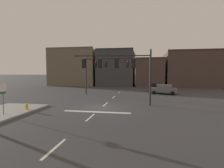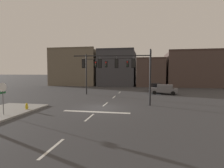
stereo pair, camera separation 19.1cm
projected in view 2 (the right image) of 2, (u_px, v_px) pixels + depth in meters
The scene contains 11 objects.
ground_plane at pixel (101, 108), 18.47m from camera, with size 400.00×400.00×0.00m, color #353538.
sidewalk_near_corner at pixel (0, 112), 16.06m from camera, with size 5.00×8.00×0.15m, color gray.
stop_bar_paint at pixel (96, 112), 16.51m from camera, with size 6.40×0.50×0.01m, color silver.
lane_centreline at pixel (105, 104), 20.43m from camera, with size 0.16×26.40×0.01m.
signal_mast_near_side at pixel (122, 67), 19.68m from camera, with size 8.64×1.03×6.26m.
signal_mast_far_side at pixel (102, 67), 28.42m from camera, with size 8.06×1.13×6.67m.
stop_sign at pixel (3, 91), 14.79m from camera, with size 0.76×0.64×2.83m.
car_lot_nearside at pixel (156, 87), 32.88m from camera, with size 2.33×4.61×1.61m.
car_lot_middle at pixel (164, 89), 29.57m from camera, with size 4.58×2.24×1.61m.
fire_hydrant at pixel (27, 107), 17.03m from camera, with size 0.40×0.30×0.75m.
building_row at pixel (139, 70), 48.44m from camera, with size 52.42×13.61×10.16m.
Camera 2 is at (4.40, -17.76, 3.74)m, focal length 28.36 mm.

